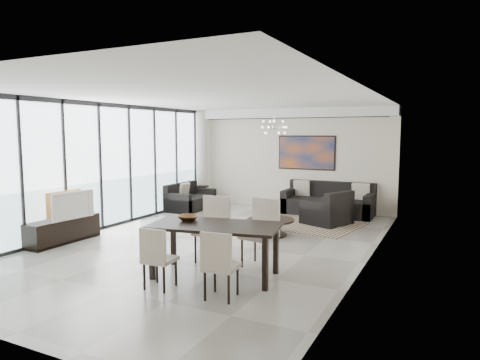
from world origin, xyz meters
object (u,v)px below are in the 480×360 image
Objects in this scene: coffee_table at (270,226)px; dining_table at (215,230)px; sofa_main at (328,204)px; tv_console at (63,230)px; television at (70,205)px.

coffee_table is 0.48× the size of dining_table.
tv_console is at bearing -127.01° from sofa_main.
television is (-3.37, -2.37, 0.57)m from coffee_table.
television is at bearing -126.21° from sofa_main.
sofa_main is at bearing 87.64° from dining_table.
dining_table reaches higher than tv_console.
sofa_main is 6.69m from tv_console.
coffee_table is 0.65× the size of tv_console.
tv_console is (-3.53, -2.43, 0.04)m from coffee_table.
tv_console reaches higher than coffee_table.
tv_console is 0.75× the size of dining_table.
television is at bearing 20.74° from tv_console.
television is (-3.87, -5.28, 0.47)m from sofa_main.
coffee_table is at bearing -99.74° from sofa_main.
coffee_table is 4.16m from television.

